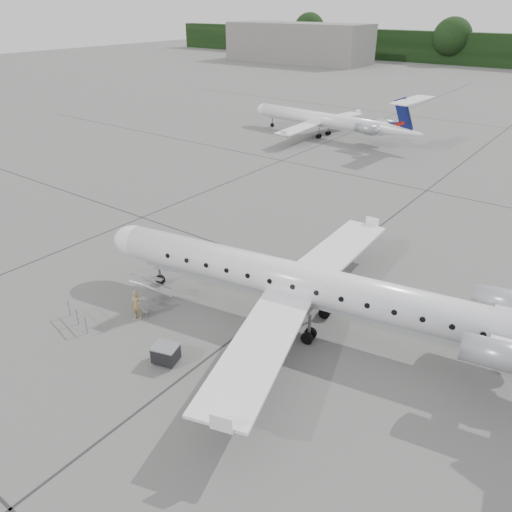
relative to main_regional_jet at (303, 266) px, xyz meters
The scene contains 8 objects.
ground 4.58m from the main_regional_jet, 65.89° to the right, with size 320.00×320.00×0.00m, color slate.
terminal_building 127.46m from the main_regional_jet, 122.67° to the left, with size 40.00×14.00×10.00m, color slate.
main_regional_jet is the anchor object (origin of this frame).
airstair 8.63m from the main_regional_jet, 154.47° to the right, with size 0.85×2.39×2.18m, color white, non-canonical shape.
passenger 9.13m from the main_regional_jet, 145.94° to the right, with size 0.62×0.40×1.69m, color #917A4F.
safety_railing 12.17m from the main_regional_jet, 142.68° to the right, with size 2.20×0.08×1.00m, color gray, non-canonical shape.
baggage_cart 7.95m from the main_regional_jet, 117.23° to the right, with size 1.14×0.92×0.98m, color black, non-canonical shape.
bg_regional_left 41.85m from the main_regional_jet, 119.20° to the left, with size 22.50×16.20×5.90m, color white, non-canonical shape.
Camera 1 is at (10.10, -16.35, 15.33)m, focal length 35.00 mm.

